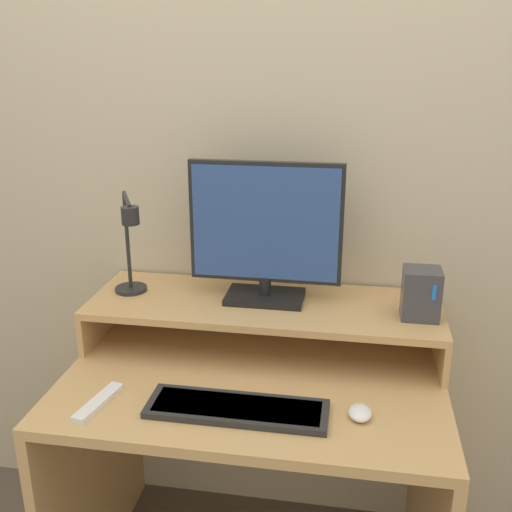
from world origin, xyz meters
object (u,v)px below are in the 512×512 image
router_dock (421,294)px  remote_control (98,402)px  mouse (360,413)px  desk_lamp (130,248)px  keyboard (237,408)px  monitor (265,232)px

router_dock → remote_control: 0.94m
mouse → desk_lamp: bearing=156.9°
remote_control → router_dock: bearing=24.3°
desk_lamp → remote_control: size_ratio=1.76×
keyboard → remote_control: (-0.36, -0.03, -0.00)m
desk_lamp → keyboard: desk_lamp is taller
monitor → keyboard: bearing=-91.2°
monitor → remote_control: 0.67m
monitor → remote_control: size_ratio=2.47×
monitor → router_dock: 0.49m
router_dock → remote_control: router_dock is taller
router_dock → mouse: size_ratio=1.93×
router_dock → desk_lamp: bearing=-178.7°
desk_lamp → remote_control: bearing=-85.6°
keyboard → router_dock: bearing=36.4°
monitor → router_dock: (0.46, -0.05, -0.14)m
monitor → mouse: 0.59m
router_dock → remote_control: (-0.84, -0.38, -0.21)m
monitor → desk_lamp: (-0.40, -0.07, -0.05)m
monitor → mouse: monitor is taller
keyboard → mouse: (0.31, 0.03, 0.00)m
mouse → remote_control: size_ratio=0.41×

